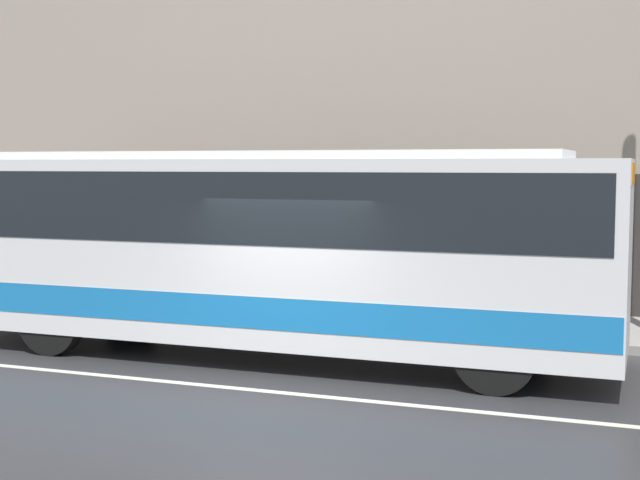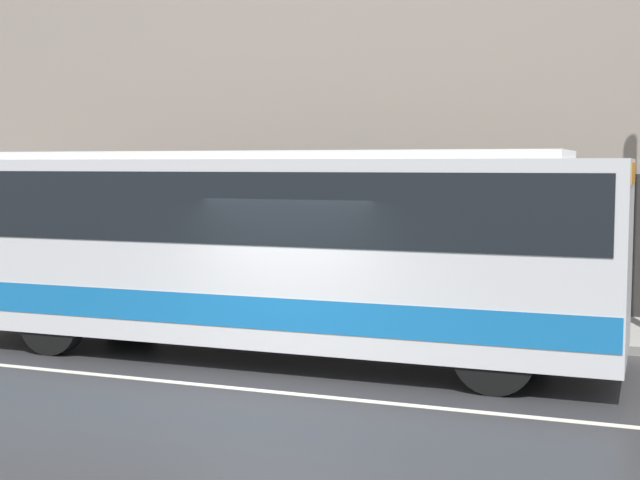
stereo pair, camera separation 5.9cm
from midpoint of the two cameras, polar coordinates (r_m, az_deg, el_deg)
ground_plane at (r=11.91m, az=-3.71°, el=-9.63°), size 60.00×60.00×0.00m
sidewalk at (r=16.90m, az=3.88°, el=-5.03°), size 60.00×2.90×0.15m
building_facade at (r=18.47m, az=5.45°, el=15.04°), size 60.00×0.35×12.91m
lane_stripe at (r=11.91m, az=-3.71°, el=-9.61°), size 54.00×0.14×0.01m
transit_bus at (r=13.84m, az=-4.05°, el=-0.08°), size 10.93×2.57×3.17m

